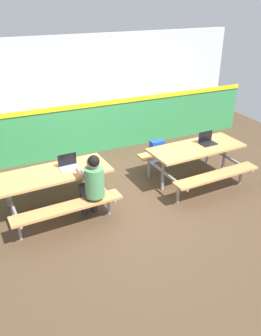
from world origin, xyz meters
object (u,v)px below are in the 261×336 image
object	(u,v)px
backpack_dark	(157,150)
laptop_dark	(207,141)
picnic_table_left	(55,181)
picnic_table_right	(196,155)
student_nearer	(93,182)
laptop_silver	(69,165)

from	to	relation	value
backpack_dark	laptop_dark	bearing A→B (deg)	-67.74
picnic_table_left	picnic_table_right	world-z (taller)	same
student_nearer	laptop_dark	bearing A→B (deg)	11.07
student_nearer	picnic_table_right	bearing A→B (deg)	11.07
laptop_silver	backpack_dark	world-z (taller)	laptop_silver
laptop_dark	student_nearer	bearing A→B (deg)	-168.93
backpack_dark	picnic_table_left	bearing A→B (deg)	-156.23
laptop_dark	backpack_dark	bearing A→B (deg)	112.26
laptop_dark	backpack_dark	distance (m)	1.36
backpack_dark	laptop_silver	bearing A→B (deg)	-154.84
picnic_table_left	backpack_dark	xyz separation A→B (m)	(2.51, 1.11, -0.36)
picnic_table_right	student_nearer	bearing A→B (deg)	-168.93
picnic_table_left	backpack_dark	size ratio (longest dim) A/B	4.26
laptop_dark	backpack_dark	world-z (taller)	laptop_dark
picnic_table_left	student_nearer	xyz separation A→B (m)	(0.49, -0.53, 0.13)
student_nearer	laptop_silver	xyz separation A→B (m)	(-0.22, 0.58, 0.08)
laptop_silver	picnic_table_left	bearing A→B (deg)	-168.79
student_nearer	backpack_dark	size ratio (longest dim) A/B	2.74
picnic_table_left	picnic_table_right	bearing A→B (deg)	-2.00
picnic_table_left	laptop_silver	xyz separation A→B (m)	(0.27, 0.05, 0.21)
picnic_table_right	backpack_dark	size ratio (longest dim) A/B	4.26
picnic_table_left	laptop_silver	world-z (taller)	laptop_silver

